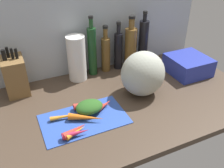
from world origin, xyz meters
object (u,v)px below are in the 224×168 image
Objects in this scene: carrot_0 at (75,130)px; carrot_7 at (85,104)px; cutting_board at (84,119)px; knife_block at (15,75)px; paper_towel_roll at (77,58)px; carrot_5 at (67,116)px; carrot_1 at (76,133)px; bottle_1 at (106,53)px; bottle_3 at (131,47)px; bottle_0 at (92,51)px; carrot_2 at (76,132)px; carrot_4 at (86,118)px; bottle_2 at (118,50)px; winter_squash at (143,74)px; carrot_6 at (97,104)px; carrot_3 at (105,105)px; dish_rack at (188,65)px; bottle_4 at (143,43)px.

carrot_0 is 0.95× the size of carrot_7.
carrot_7 is (3.69, 8.40, 1.97)cm from cutting_board.
knife_block reaches higher than carrot_7.
paper_towel_roll reaches higher than cutting_board.
carrot_5 is at bearing -116.27° from paper_towel_roll.
bottle_1 is (35.58, 49.87, 9.55)cm from carrot_1.
carrot_5 is 0.45× the size of bottle_3.
carrot_7 is 37.22cm from bottle_0.
carrot_5 is (-0.38, 13.23, -0.49)cm from carrot_1.
carrot_0 is at bearing -126.49° from bottle_1.
carrot_2 is 9.77cm from carrot_4.
cutting_board is 45.96cm from knife_block.
bottle_2 reaches higher than carrot_0.
carrot_0 reaches higher than cutting_board.
knife_block reaches higher than carrot_5.
winter_squash is at bearing -106.13° from bottle_3.
bottle_0 reaches higher than bottle_1.
carrot_0 is at bearing -68.29° from knife_block.
carrot_0 is 19.34cm from carrot_7.
bottle_2 reaches higher than carrot_6.
bottle_1 is at bearing 65.56° from carrot_3.
carrot_6 is (15.67, 14.87, -0.13)cm from carrot_2.
knife_block is 69.23cm from bottle_3.
carrot_6 is at bearing -171.38° from dish_rack.
carrot_7 is 33.52cm from winter_squash.
bottle_0 is (16.00, 30.97, 13.06)cm from carrot_7.
carrot_1 reaches higher than carrot_6.
paper_towel_roll reaches higher than knife_block.
winter_squash is 0.94× the size of knife_block.
winter_squash reaches higher than carrot_3.
paper_towel_roll is 0.75× the size of bottle_4.
carrot_6 is at bearing -138.67° from bottle_3.
carrot_3 is 3.88cm from carrot_6.
dish_rack reaches higher than carrot_1.
carrot_7 is 0.53× the size of dish_rack.
carrot_7 is (10.59, 18.07, 0.04)cm from carrot_1.
carrot_2 is at bearing -118.72° from bottle_0.
carrot_7 is 0.51× the size of winter_squash.
bottle_3 is at bearing 45.99° from carrot_3.
carrot_2 reaches higher than carrot_3.
bottle_0 is 9.71cm from bottle_1.
bottle_2 is at bearing 1.34° from bottle_0.
carrot_1 reaches higher than carrot_3.
bottle_1 reaches higher than dish_rack.
carrot_3 is at bearing -134.01° from bottle_3.
carrot_0 is 0.98× the size of carrot_1.
cutting_board is at bearing -125.51° from bottle_1.
carrot_1 is at bearing -162.28° from dish_rack.
bottle_3 reaches higher than winter_squash.
carrot_0 is at bearing 103.17° from carrot_2.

